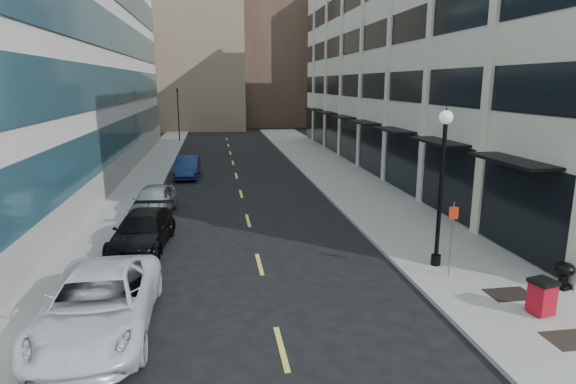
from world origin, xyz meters
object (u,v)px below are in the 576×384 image
object	(u,v)px
car_blue_sedan	(188,167)
sign_post	(452,229)
car_white_van	(99,304)
urn_planter	(564,273)
car_black_pickup	(142,231)
traffic_signal	(177,92)
lamppost	(442,175)
car_silver_sedan	(154,200)
trash_bin	(542,296)

from	to	relation	value
car_blue_sedan	sign_post	size ratio (longest dim) A/B	1.72
car_white_van	urn_planter	distance (m)	14.41
car_black_pickup	car_blue_sedan	size ratio (longest dim) A/B	1.12
traffic_signal	urn_planter	world-z (taller)	traffic_signal
car_white_van	car_black_pickup	xyz separation A→B (m)	(0.20, 7.02, -0.12)
lamppost	car_blue_sedan	bearing A→B (deg)	117.13
car_blue_sedan	sign_post	distance (m)	22.67
traffic_signal	sign_post	world-z (taller)	traffic_signal
car_blue_sedan	traffic_signal	bearing A→B (deg)	97.45
traffic_signal	car_silver_sedan	bearing A→B (deg)	-88.62
car_black_pickup	car_silver_sedan	size ratio (longest dim) A/B	1.12
lamppost	urn_planter	distance (m)	5.00
trash_bin	urn_planter	world-z (taller)	trash_bin
car_black_pickup	lamppost	distance (m)	12.03
car_white_van	car_blue_sedan	bearing A→B (deg)	86.05
traffic_signal	lamppost	world-z (taller)	traffic_signal
car_blue_sedan	urn_planter	xyz separation A→B (m)	(13.10, -21.89, -0.07)
traffic_signal	trash_bin	size ratio (longest dim) A/B	6.59
car_white_van	car_blue_sedan	world-z (taller)	car_white_van
car_white_van	car_black_pickup	bearing A→B (deg)	87.74
car_white_van	car_blue_sedan	distance (m)	22.39
car_blue_sedan	lamppost	distance (m)	21.90
car_silver_sedan	car_blue_sedan	distance (m)	10.20
car_silver_sedan	sign_post	bearing A→B (deg)	-36.70
trash_bin	sign_post	size ratio (longest dim) A/B	0.40
car_silver_sedan	car_black_pickup	bearing A→B (deg)	-82.72
traffic_signal	car_black_pickup	world-z (taller)	traffic_signal
traffic_signal	car_white_van	distance (m)	44.73
traffic_signal	car_black_pickup	bearing A→B (deg)	-88.62
car_black_pickup	urn_planter	size ratio (longest dim) A/B	5.85
car_white_van	lamppost	distance (m)	11.91
sign_post	traffic_signal	bearing A→B (deg)	117.53
car_silver_sedan	car_blue_sedan	bearing A→B (deg)	89.02
car_white_van	sign_post	xyz separation A→B (m)	(11.20, 1.99, 0.98)
car_white_van	trash_bin	distance (m)	12.52
car_black_pickup	trash_bin	world-z (taller)	car_black_pickup
car_white_van	urn_planter	size ratio (longest dim) A/B	7.07
lamppost	sign_post	distance (m)	1.99
car_white_van	car_black_pickup	size ratio (longest dim) A/B	1.21
traffic_signal	car_silver_sedan	xyz separation A→B (m)	(0.77, -32.23, -4.94)
car_silver_sedan	lamppost	xyz separation A→B (m)	(11.13, -9.20, 2.76)
car_blue_sedan	lamppost	size ratio (longest dim) A/B	0.79
traffic_signal	lamppost	bearing A→B (deg)	-73.98
car_white_van	trash_bin	bearing A→B (deg)	-5.64
car_blue_sedan	urn_planter	bearing A→B (deg)	-56.80
sign_post	lamppost	bearing A→B (deg)	101.87
car_black_pickup	sign_post	size ratio (longest dim) A/B	1.93
traffic_signal	car_silver_sedan	distance (m)	32.62
car_black_pickup	sign_post	bearing A→B (deg)	-19.06
car_blue_sedan	car_white_van	bearing A→B (deg)	-91.03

